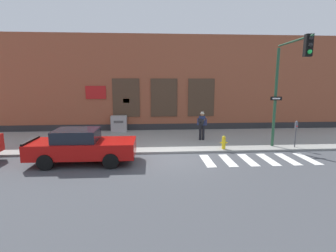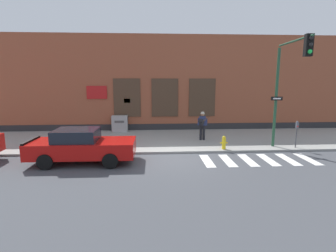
# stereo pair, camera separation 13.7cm
# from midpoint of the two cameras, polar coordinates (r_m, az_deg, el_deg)

# --- Properties ---
(ground_plane) EXTENTS (160.00, 160.00, 0.00)m
(ground_plane) POSITION_cam_midpoint_polar(r_m,az_deg,el_deg) (12.58, 1.16, -6.99)
(ground_plane) COLOR #424449
(sidewalk) EXTENTS (28.00, 5.96, 0.11)m
(sidewalk) POSITION_cam_midpoint_polar(r_m,az_deg,el_deg) (16.14, 0.09, -2.97)
(sidewalk) COLOR gray
(sidewalk) RESTS_ON ground
(building_backdrop) EXTENTS (28.00, 4.06, 6.81)m
(building_backdrop) POSITION_cam_midpoint_polar(r_m,az_deg,el_deg) (20.70, -0.78, 9.21)
(building_backdrop) COLOR brown
(building_backdrop) RESTS_ON ground
(crosswalk) EXTENTS (5.20, 1.90, 0.01)m
(crosswalk) POSITION_cam_midpoint_polar(r_m,az_deg,el_deg) (12.98, 19.29, -6.99)
(crosswalk) COLOR silver
(crosswalk) RESTS_ON ground
(red_car) EXTENTS (4.62, 2.02, 1.53)m
(red_car) POSITION_cam_midpoint_polar(r_m,az_deg,el_deg) (12.30, -17.96, -4.14)
(red_car) COLOR #B20F0C
(red_car) RESTS_ON ground
(busker) EXTENTS (0.72, 0.61, 1.71)m
(busker) POSITION_cam_midpoint_polar(r_m,az_deg,el_deg) (15.74, 7.72, 0.43)
(busker) COLOR black
(busker) RESTS_ON sidewalk
(traffic_light) EXTENTS (0.70, 3.38, 5.38)m
(traffic_light) POSITION_cam_midpoint_polar(r_m,az_deg,el_deg) (13.92, 24.87, 9.76)
(traffic_light) COLOR #234C33
(traffic_light) RESTS_ON sidewalk
(parking_meter) EXTENTS (0.13, 0.11, 1.44)m
(parking_meter) POSITION_cam_midpoint_polar(r_m,az_deg,el_deg) (15.47, 26.46, -0.81)
(parking_meter) COLOR #47474C
(parking_meter) RESTS_ON sidewalk
(utility_box) EXTENTS (1.08, 0.55, 1.12)m
(utility_box) POSITION_cam_midpoint_polar(r_m,az_deg,el_deg) (18.61, -10.23, 0.53)
(utility_box) COLOR #9E9E9E
(utility_box) RESTS_ON sidewalk
(fire_hydrant) EXTENTS (0.38, 0.20, 0.70)m
(fire_hydrant) POSITION_cam_midpoint_polar(r_m,az_deg,el_deg) (13.98, 12.35, -3.55)
(fire_hydrant) COLOR gold
(fire_hydrant) RESTS_ON sidewalk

